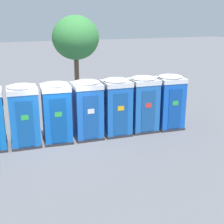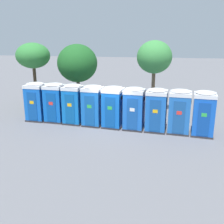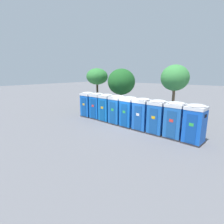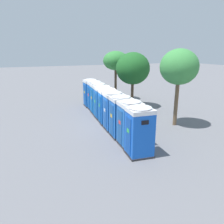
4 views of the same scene
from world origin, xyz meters
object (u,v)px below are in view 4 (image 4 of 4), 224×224
at_px(portapotty_7, 130,122).
at_px(portapotty_4, 108,106).
at_px(street_tree_2, 179,67).
at_px(portapotty_8, 139,131).
at_px(portapotty_6, 121,116).
at_px(portapotty_3, 103,102).
at_px(street_tree_0, 116,61).
at_px(portapotty_2, 98,98).
at_px(portapotty_5, 113,110).
at_px(portapotty_0, 91,92).
at_px(portapotty_1, 95,95).
at_px(street_tree_1, 133,69).

bearing_deg(portapotty_7, portapotty_4, 176.46).
bearing_deg(street_tree_2, portapotty_8, -56.43).
xyz_separation_m(portapotty_6, street_tree_2, (-0.43, 4.37, 2.68)).
relative_size(portapotty_3, street_tree_0, 0.51).
bearing_deg(portapotty_7, portapotty_2, 175.82).
relative_size(portapotty_6, street_tree_0, 0.51).
bearing_deg(portapotty_5, portapotty_4, 175.52).
bearing_deg(portapotty_2, street_tree_2, 39.49).
bearing_deg(street_tree_2, street_tree_0, -176.59).
height_order(portapotty_0, portapotty_3, same).
height_order(portapotty_0, portapotty_6, same).
distance_m(portapotty_7, street_tree_0, 11.83).
height_order(portapotty_2, street_tree_2, street_tree_2).
bearing_deg(portapotty_1, portapotty_6, -4.82).
xyz_separation_m(portapotty_5, street_tree_0, (-8.23, 3.74, 2.69)).
bearing_deg(street_tree_1, portapotty_7, -28.59).
bearing_deg(portapotty_6, street_tree_1, 146.86).
relative_size(portapotty_1, portapotty_6, 1.00).
xyz_separation_m(portapotty_4, portapotty_8, (5.22, -0.39, -0.00)).
bearing_deg(portapotty_8, portapotty_5, 175.74).
bearing_deg(portapotty_6, street_tree_0, 158.16).
xyz_separation_m(portapotty_5, portapotty_8, (3.91, -0.29, 0.00)).
height_order(portapotty_3, portapotty_8, same).
bearing_deg(portapotty_4, portapotty_8, -4.31).
height_order(portapotty_1, street_tree_1, street_tree_1).
xyz_separation_m(portapotty_5, street_tree_1, (-4.77, 3.88, 2.19)).
xyz_separation_m(portapotty_6, portapotty_8, (2.61, -0.21, 0.00)).
relative_size(portapotty_0, portapotty_2, 1.00).
distance_m(portapotty_2, street_tree_1, 4.25).
bearing_deg(street_tree_0, portapotty_6, -21.84).
bearing_deg(portapotty_5, portapotty_6, -3.62).
bearing_deg(portapotty_0, portapotty_5, -4.24).
relative_size(portapotty_7, street_tree_2, 0.49).
relative_size(portapotty_3, portapotty_6, 1.00).
height_order(portapotty_0, portapotty_5, same).
distance_m(portapotty_3, street_tree_2, 5.99).
bearing_deg(portapotty_5, street_tree_0, 155.57).
relative_size(portapotty_0, portapotty_8, 1.00).
height_order(portapotty_2, portapotty_7, same).
relative_size(portapotty_4, street_tree_0, 0.51).
bearing_deg(portapotty_5, street_tree_2, 78.41).
xyz_separation_m(portapotty_1, portapotty_4, (3.91, -0.37, 0.00)).
bearing_deg(portapotty_3, portapotty_5, -4.59).
height_order(portapotty_5, street_tree_2, street_tree_2).
height_order(street_tree_0, street_tree_1, street_tree_0).
height_order(portapotty_0, portapotty_7, same).
bearing_deg(portapotty_1, portapotty_0, 179.31).
bearing_deg(portapotty_8, street_tree_2, 123.57).
xyz_separation_m(portapotty_3, portapotty_7, (5.22, -0.35, -0.00)).
relative_size(portapotty_6, street_tree_1, 0.52).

